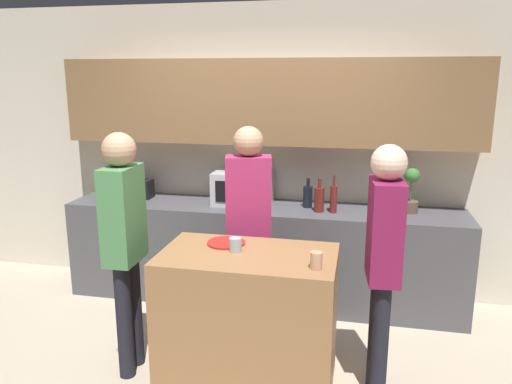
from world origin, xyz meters
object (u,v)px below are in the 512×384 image
microwave (243,188)px  person_left (249,216)px  toaster (139,189)px  person_right (124,234)px  cup_1 (235,245)px  plate_on_island (226,243)px  bottle_0 (308,196)px  person_center (384,251)px  cup_0 (316,261)px  potted_plant (411,190)px  bottle_2 (334,198)px  bottle_1 (319,199)px

microwave → person_left: size_ratio=0.31×
toaster → person_right: bearing=-68.6°
microwave → cup_1: 1.40m
person_left → person_right: bearing=28.1°
cup_1 → plate_on_island: bearing=127.4°
cup_1 → bottle_0: bearing=76.6°
person_center → person_right: (-1.70, -0.09, 0.03)m
toaster → cup_0: bearing=-40.1°
microwave → person_left: person_left is taller
potted_plant → cup_0: (-0.66, -1.56, -0.11)m
plate_on_island → cup_1: bearing=-52.6°
bottle_0 → potted_plant: bearing=0.7°
person_right → plate_on_island: bearing=103.0°
bottle_0 → toaster: bearing=179.6°
bottle_2 → person_right: size_ratio=0.19×
bottle_1 → person_center: size_ratio=0.18×
cup_0 → person_center: bearing=32.0°
cup_0 → person_right: (-1.31, 0.15, 0.03)m
toaster → person_center: person_center is taller
person_right → person_center: bearing=91.8°
bottle_1 → potted_plant: bearing=10.3°
potted_plant → cup_0: 1.70m
potted_plant → bottle_0: potted_plant is taller
bottle_1 → bottle_2: bearing=-2.5°
person_center → person_right: 1.70m
potted_plant → cup_0: potted_plant is taller
bottle_1 → person_left: (-0.48, -0.65, 0.00)m
toaster → potted_plant: 2.52m
bottle_0 → person_right: person_right is taller
cup_0 → toaster: bearing=139.9°
microwave → bottle_2: bearing=-9.7°
person_left → person_center: bearing=139.6°
cup_0 → person_center: size_ratio=0.06×
bottle_0 → bottle_1: 0.17m
bottle_0 → person_center: person_center is taller
toaster → person_left: 1.50m
toaster → potted_plant: potted_plant is taller
toaster → plate_on_island: size_ratio=1.00×
plate_on_island → person_right: bearing=-165.7°
toaster → person_center: 2.61m
person_left → cup_1: bearing=81.8°
potted_plant → person_left: 1.48m
toaster → potted_plant: (2.52, 0.00, 0.11)m
bottle_0 → bottle_2: bearing=-29.7°
microwave → bottle_0: microwave is taller
bottle_1 → microwave: bearing=169.0°
plate_on_island → bottle_0: bearing=71.1°
microwave → person_right: bearing=-109.0°
plate_on_island → bottle_2: bearing=59.0°
toaster → person_left: person_left is taller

